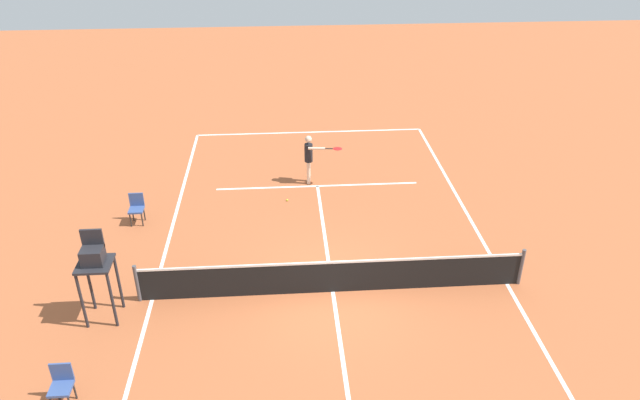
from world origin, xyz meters
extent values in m
plane|color=#AD5933|center=(0.00, 0.00, 0.00)|extent=(60.00, 60.00, 0.00)
cube|color=white|center=(0.00, -10.74, 0.00)|extent=(9.30, 0.10, 0.01)
cube|color=white|center=(-4.65, 0.00, 0.00)|extent=(0.10, 21.48, 0.01)
cube|color=white|center=(4.65, 0.00, 0.00)|extent=(0.10, 21.48, 0.01)
cube|color=white|center=(0.00, -5.91, 0.00)|extent=(6.97, 0.10, 0.01)
cube|color=white|center=(0.00, 0.00, 0.00)|extent=(0.10, 11.81, 0.01)
cylinder|color=#4C4C51|center=(-4.95, 0.00, 0.54)|extent=(0.10, 0.10, 1.07)
cylinder|color=#4C4C51|center=(4.95, 0.00, 0.54)|extent=(0.10, 0.10, 1.07)
cube|color=black|center=(0.00, 0.00, 0.46)|extent=(9.90, 0.03, 0.91)
cube|color=white|center=(0.00, 0.00, 0.93)|extent=(9.90, 0.04, 0.06)
cylinder|color=beige|center=(0.27, -6.31, 0.41)|extent=(0.12, 0.12, 0.82)
cylinder|color=beige|center=(0.29, -6.11, 0.41)|extent=(0.12, 0.12, 0.82)
cylinder|color=black|center=(0.28, -6.21, 1.14)|extent=(0.28, 0.28, 0.64)
sphere|color=beige|center=(0.28, -6.21, 1.65)|extent=(0.23, 0.23, 0.23)
cylinder|color=beige|center=(0.26, -6.40, 1.18)|extent=(0.09, 0.09, 0.57)
cylinder|color=beige|center=(0.02, -6.00, 1.39)|extent=(0.58, 0.15, 0.09)
cylinder|color=black|center=(-0.39, -5.96, 1.39)|extent=(0.26, 0.06, 0.04)
ellipsoid|color=red|center=(-0.68, -5.93, 1.39)|extent=(0.35, 0.31, 0.04)
sphere|color=#CCE033|center=(1.07, -4.92, 0.03)|extent=(0.07, 0.07, 0.07)
cylinder|color=#232328|center=(5.31, 0.94, 0.78)|extent=(0.07, 0.07, 1.55)
cylinder|color=#232328|center=(6.01, 0.94, 0.78)|extent=(0.07, 0.07, 1.55)
cylinder|color=#232328|center=(5.31, 0.24, 0.78)|extent=(0.07, 0.07, 1.55)
cylinder|color=#232328|center=(6.01, 0.24, 0.78)|extent=(0.07, 0.07, 1.55)
cube|color=#232328|center=(5.66, 0.59, 1.58)|extent=(0.80, 0.80, 0.06)
cube|color=#232328|center=(5.66, 0.59, 1.81)|extent=(0.50, 0.44, 0.40)
cube|color=#232328|center=(5.66, 0.39, 2.16)|extent=(0.50, 0.06, 0.50)
cylinder|color=#262626|center=(5.65, 3.18, 0.23)|extent=(0.04, 0.04, 0.45)
cylinder|color=#262626|center=(6.00, 3.18, 0.23)|extent=(0.04, 0.04, 0.45)
cube|color=#38518C|center=(5.83, 3.35, 0.48)|extent=(0.44, 0.44, 0.06)
cube|color=#38518C|center=(5.83, 3.13, 0.73)|extent=(0.44, 0.04, 0.44)
cylinder|color=#262626|center=(5.55, -3.66, 0.23)|extent=(0.04, 0.04, 0.45)
cylinder|color=#262626|center=(5.90, -3.66, 0.23)|extent=(0.04, 0.04, 0.45)
cylinder|color=#262626|center=(5.55, -4.01, 0.23)|extent=(0.04, 0.04, 0.45)
cylinder|color=#262626|center=(5.90, -4.01, 0.23)|extent=(0.04, 0.04, 0.45)
cube|color=#38518C|center=(5.73, -3.84, 0.48)|extent=(0.44, 0.44, 0.06)
cube|color=#38518C|center=(5.73, -4.06, 0.73)|extent=(0.44, 0.04, 0.44)
camera|label=1|loc=(1.22, 12.30, 9.66)|focal=33.36mm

